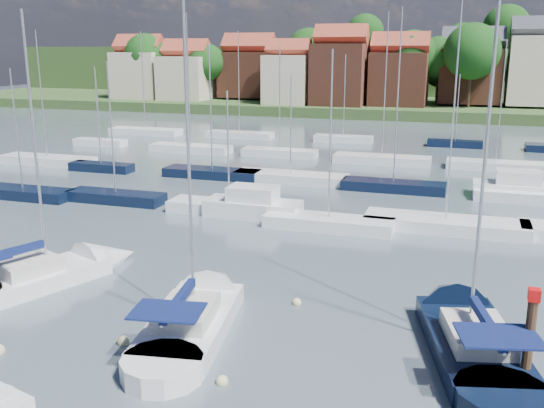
% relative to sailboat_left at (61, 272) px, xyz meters
% --- Properties ---
extents(ground, '(260.00, 260.00, 0.00)m').
position_rel_sailboat_left_xyz_m(ground, '(10.97, 34.75, -0.36)').
color(ground, '#43515B').
rests_on(ground, ground).
extents(sailboat_left, '(6.84, 11.28, 14.97)m').
position_rel_sailboat_left_xyz_m(sailboat_left, '(0.00, 0.00, 0.00)').
color(sailboat_left, white).
rests_on(sailboat_left, ground).
extents(sailboat_centre, '(4.94, 12.21, 16.11)m').
position_rel_sailboat_left_xyz_m(sailboat_centre, '(9.12, -2.21, -0.00)').
color(sailboat_centre, white).
rests_on(sailboat_centre, ground).
extents(sailboat_navy, '(6.09, 12.68, 16.95)m').
position_rel_sailboat_left_xyz_m(sailboat_navy, '(20.57, -0.43, -0.01)').
color(sailboat_navy, black).
rests_on(sailboat_navy, ground).
extents(timber_piling, '(0.40, 0.40, 6.14)m').
position_rel_sailboat_left_xyz_m(timber_piling, '(22.76, -4.01, 0.54)').
color(timber_piling, '#4C331E').
rests_on(timber_piling, ground).
extents(buoy_c, '(0.51, 0.51, 0.51)m').
position_rel_sailboat_left_xyz_m(buoy_c, '(7.05, -5.45, -0.36)').
color(buoy_c, beige).
rests_on(buoy_c, ground).
extents(buoy_d, '(0.46, 0.46, 0.46)m').
position_rel_sailboat_left_xyz_m(buoy_d, '(12.20, -7.06, -0.36)').
color(buoy_d, beige).
rests_on(buoy_d, ground).
extents(buoy_e, '(0.44, 0.44, 0.44)m').
position_rel_sailboat_left_xyz_m(buoy_e, '(12.91, 0.63, -0.36)').
color(buoy_e, beige).
rests_on(buoy_e, ground).
extents(buoy_g, '(0.50, 0.50, 0.50)m').
position_rel_sailboat_left_xyz_m(buoy_g, '(11.00, -6.93, -0.36)').
color(buoy_g, beige).
rests_on(buoy_g, ground).
extents(buoy_h, '(0.42, 0.42, 0.42)m').
position_rel_sailboat_left_xyz_m(buoy_h, '(-2.45, 0.67, -0.36)').
color(buoy_h, beige).
rests_on(buoy_h, ground).
extents(marina_field, '(79.62, 41.41, 15.93)m').
position_rel_sailboat_left_xyz_m(marina_field, '(12.87, 29.90, 0.08)').
color(marina_field, white).
rests_on(marina_field, ground).
extents(far_shore_town, '(212.46, 90.00, 22.27)m').
position_rel_sailboat_left_xyz_m(far_shore_town, '(13.20, 127.42, 4.25)').
color(far_shore_town, '#3A4C26').
rests_on(far_shore_town, ground).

